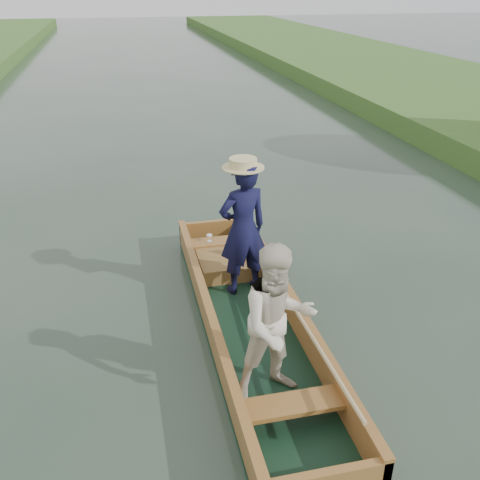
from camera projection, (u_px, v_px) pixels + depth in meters
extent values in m
plane|color=#283D30|center=(251.00, 331.00, 6.49)|extent=(120.00, 120.00, 0.00)
cube|color=black|center=(251.00, 329.00, 6.47)|extent=(1.10, 5.00, 0.08)
cube|color=#A26532|center=(209.00, 320.00, 6.28)|extent=(0.08, 5.00, 0.32)
cube|color=#A26532|center=(292.00, 309.00, 6.49)|extent=(0.08, 5.00, 0.32)
cube|color=#A26532|center=(214.00, 230.00, 8.54)|extent=(1.10, 0.08, 0.32)
cube|color=#A26532|center=(209.00, 307.00, 6.20)|extent=(0.10, 5.00, 0.04)
cube|color=#A26532|center=(292.00, 297.00, 6.41)|extent=(0.10, 5.00, 0.04)
cube|color=#A26532|center=(221.00, 242.00, 8.02)|extent=(0.94, 0.30, 0.05)
cube|color=#A26532|center=(293.00, 404.00, 4.96)|extent=(0.94, 0.30, 0.05)
imported|color=#101033|center=(243.00, 229.00, 6.82)|extent=(0.74, 0.57, 1.80)
cylinder|color=beige|center=(243.00, 165.00, 6.44)|extent=(0.52, 0.52, 0.12)
imported|color=beige|center=(278.00, 323.00, 5.09)|extent=(0.88, 0.72, 1.64)
cube|color=#A56135|center=(228.00, 262.00, 7.69)|extent=(0.85, 0.90, 0.22)
sphere|color=tan|center=(245.00, 250.00, 7.56)|extent=(0.17, 0.17, 0.17)
sphere|color=tan|center=(246.00, 243.00, 7.50)|extent=(0.13, 0.13, 0.13)
sphere|color=tan|center=(242.00, 239.00, 7.46)|extent=(0.05, 0.05, 0.05)
sphere|color=tan|center=(249.00, 239.00, 7.48)|extent=(0.05, 0.05, 0.05)
sphere|color=tan|center=(247.00, 245.00, 7.46)|extent=(0.05, 0.05, 0.05)
sphere|color=tan|center=(240.00, 250.00, 7.52)|extent=(0.06, 0.06, 0.06)
sphere|color=tan|center=(251.00, 249.00, 7.55)|extent=(0.06, 0.06, 0.06)
sphere|color=tan|center=(243.00, 256.00, 7.56)|extent=(0.07, 0.07, 0.07)
sphere|color=tan|center=(249.00, 255.00, 7.58)|extent=(0.07, 0.07, 0.07)
cylinder|color=silver|center=(209.00, 241.00, 7.98)|extent=(0.07, 0.07, 0.01)
cylinder|color=silver|center=(209.00, 239.00, 7.96)|extent=(0.01, 0.01, 0.08)
ellipsoid|color=silver|center=(209.00, 235.00, 7.93)|extent=(0.09, 0.09, 0.05)
cylinder|color=tan|center=(287.00, 297.00, 6.34)|extent=(0.04, 4.29, 0.19)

